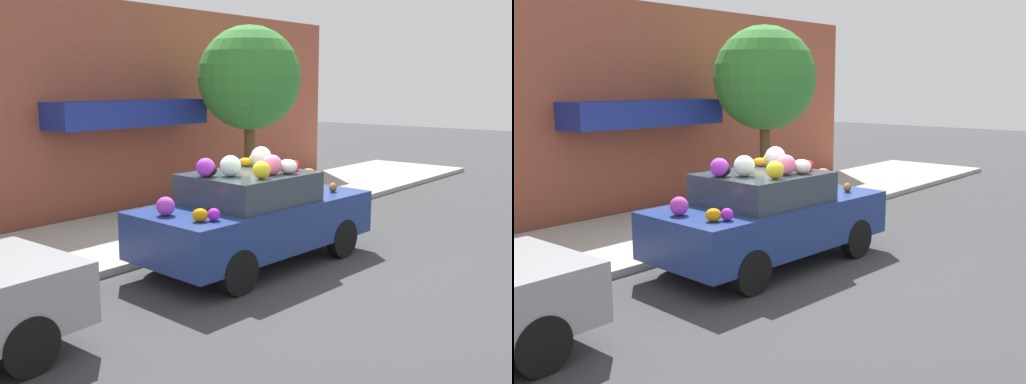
% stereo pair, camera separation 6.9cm
% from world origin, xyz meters
% --- Properties ---
extents(ground_plane, '(60.00, 60.00, 0.00)m').
position_xyz_m(ground_plane, '(0.00, 0.00, 0.00)').
color(ground_plane, '#38383A').
extents(sidewalk_curb, '(24.00, 3.20, 0.12)m').
position_xyz_m(sidewalk_curb, '(0.00, 2.70, 0.06)').
color(sidewalk_curb, '#9E998E').
rests_on(sidewalk_curb, ground).
extents(building_facade, '(18.00, 1.20, 4.57)m').
position_xyz_m(building_facade, '(0.08, 4.91, 2.28)').
color(building_facade, '#9E4C38').
rests_on(building_facade, ground).
extents(street_tree, '(2.30, 2.30, 3.96)m').
position_xyz_m(street_tree, '(3.26, 2.77, 2.91)').
color(street_tree, brown).
rests_on(street_tree, sidewalk_curb).
extents(fire_hydrant, '(0.20, 0.20, 0.70)m').
position_xyz_m(fire_hydrant, '(0.60, 1.76, 0.46)').
color(fire_hydrant, gold).
rests_on(fire_hydrant, sidewalk_curb).
extents(art_car, '(4.00, 1.93, 1.80)m').
position_xyz_m(art_car, '(-0.02, -0.13, 0.79)').
color(art_car, navy).
rests_on(art_car, ground).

